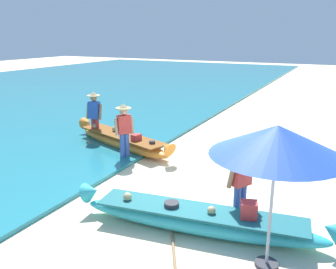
{
  "coord_description": "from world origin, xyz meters",
  "views": [
    {
      "loc": [
        2.46,
        -6.37,
        3.49
      ],
      "look_at": [
        -1.66,
        1.83,
        0.9
      ],
      "focal_mm": 38.02,
      "sensor_mm": 36.0,
      "label": 1
    }
  ],
  "objects_px": {
    "boat_cyan_foreground": "(199,219)",
    "person_tourist_customer": "(241,180)",
    "patio_umbrella_large": "(277,141)",
    "paddle": "(175,263)",
    "person_vendor_assistant": "(94,113)",
    "boat_orange_midground": "(122,141)",
    "person_vendor_hatted": "(124,128)"
  },
  "relations": [
    {
      "from": "person_tourist_customer",
      "to": "person_vendor_assistant",
      "type": "bearing_deg",
      "value": 151.14
    },
    {
      "from": "patio_umbrella_large",
      "to": "paddle",
      "type": "distance_m",
      "value": 2.47
    },
    {
      "from": "person_tourist_customer",
      "to": "paddle",
      "type": "xyz_separation_m",
      "value": [
        -0.55,
        -1.65,
        -0.89
      ]
    },
    {
      "from": "boat_orange_midground",
      "to": "person_tourist_customer",
      "type": "height_order",
      "value": "person_tourist_customer"
    },
    {
      "from": "boat_cyan_foreground",
      "to": "person_vendor_hatted",
      "type": "distance_m",
      "value": 4.34
    },
    {
      "from": "person_tourist_customer",
      "to": "patio_umbrella_large",
      "type": "xyz_separation_m",
      "value": [
        0.74,
        -1.03,
        1.12
      ]
    },
    {
      "from": "boat_cyan_foreground",
      "to": "person_vendor_hatted",
      "type": "bearing_deg",
      "value": 141.66
    },
    {
      "from": "boat_cyan_foreground",
      "to": "person_tourist_customer",
      "type": "bearing_deg",
      "value": 44.5
    },
    {
      "from": "person_tourist_customer",
      "to": "person_vendor_assistant",
      "type": "height_order",
      "value": "person_vendor_assistant"
    },
    {
      "from": "person_vendor_hatted",
      "to": "patio_umbrella_large",
      "type": "xyz_separation_m",
      "value": [
        4.67,
        -3.12,
        1.09
      ]
    },
    {
      "from": "boat_orange_midground",
      "to": "person_vendor_hatted",
      "type": "height_order",
      "value": "person_vendor_hatted"
    },
    {
      "from": "boat_cyan_foreground",
      "to": "patio_umbrella_large",
      "type": "bearing_deg",
      "value": -19.35
    },
    {
      "from": "person_vendor_hatted",
      "to": "patio_umbrella_large",
      "type": "relative_size",
      "value": 0.73
    },
    {
      "from": "boat_cyan_foreground",
      "to": "boat_orange_midground",
      "type": "bearing_deg",
      "value": 138.95
    },
    {
      "from": "person_tourist_customer",
      "to": "person_vendor_assistant",
      "type": "xyz_separation_m",
      "value": [
        -5.87,
        3.23,
        0.05
      ]
    },
    {
      "from": "person_tourist_customer",
      "to": "boat_cyan_foreground",
      "type": "bearing_deg",
      "value": -135.5
    },
    {
      "from": "person_vendor_assistant",
      "to": "boat_cyan_foreground",
      "type": "bearing_deg",
      "value": -35.71
    },
    {
      "from": "patio_umbrella_large",
      "to": "paddle",
      "type": "relative_size",
      "value": 1.39
    },
    {
      "from": "person_vendor_hatted",
      "to": "person_tourist_customer",
      "type": "height_order",
      "value": "person_vendor_hatted"
    },
    {
      "from": "person_vendor_hatted",
      "to": "patio_umbrella_large",
      "type": "bearing_deg",
      "value": -33.7
    },
    {
      "from": "boat_cyan_foreground",
      "to": "person_tourist_customer",
      "type": "height_order",
      "value": "person_tourist_customer"
    },
    {
      "from": "person_tourist_customer",
      "to": "boat_orange_midground",
      "type": "bearing_deg",
      "value": 147.46
    },
    {
      "from": "boat_orange_midground",
      "to": "paddle",
      "type": "distance_m",
      "value": 6.13
    },
    {
      "from": "boat_orange_midground",
      "to": "person_vendor_assistant",
      "type": "distance_m",
      "value": 1.48
    },
    {
      "from": "person_vendor_assistant",
      "to": "patio_umbrella_large",
      "type": "distance_m",
      "value": 7.93
    },
    {
      "from": "person_tourist_customer",
      "to": "paddle",
      "type": "relative_size",
      "value": 1.0
    },
    {
      "from": "boat_cyan_foreground",
      "to": "person_tourist_customer",
      "type": "xyz_separation_m",
      "value": [
        0.58,
        0.57,
        0.68
      ]
    },
    {
      "from": "boat_cyan_foreground",
      "to": "boat_orange_midground",
      "type": "relative_size",
      "value": 1.11
    },
    {
      "from": "boat_cyan_foreground",
      "to": "person_vendor_hatted",
      "type": "relative_size",
      "value": 2.94
    },
    {
      "from": "boat_orange_midground",
      "to": "person_vendor_hatted",
      "type": "distance_m",
      "value": 1.29
    },
    {
      "from": "person_vendor_hatted",
      "to": "person_tourist_customer",
      "type": "relative_size",
      "value": 1.01
    },
    {
      "from": "person_vendor_hatted",
      "to": "person_vendor_assistant",
      "type": "distance_m",
      "value": 2.25
    }
  ]
}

